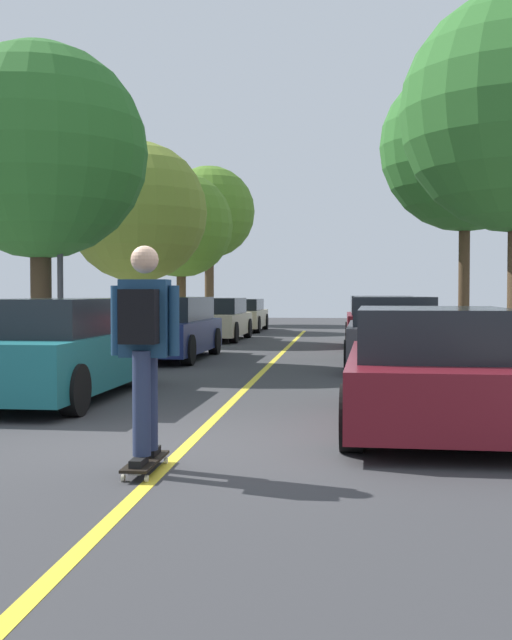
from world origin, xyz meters
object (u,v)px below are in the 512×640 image
Objects in this scene: street_tree_left_farthest at (209,213)px; parked_car_left_farthest at (240,315)px; street_tree_left_far at (181,225)px; skateboarder at (144,339)px; parked_car_left_far at (216,320)px; street_tree_left_nearest at (40,152)px; parked_car_right_nearest at (432,369)px; parked_car_right_far at (379,322)px; street_tree_left_near at (137,212)px; parked_car_left_nearest at (58,349)px; parked_car_left_near at (165,328)px; skateboard at (146,462)px; street_tree_right_near at (465,147)px; streetlamp at (60,208)px; parked_car_right_near at (392,333)px.

parked_car_left_farthest is at bearing -69.73° from street_tree_left_farthest.
street_tree_left_far is 3.36× the size of skateboarder.
parked_car_left_far is 0.67× the size of street_tree_left_nearest.
street_tree_left_far is (0.00, 14.41, -0.30)m from street_tree_left_nearest.
parked_car_right_nearest is 0.98× the size of parked_car_right_far.
street_tree_left_nearest is at bearing -90.00° from street_tree_left_near.
parked_car_left_far is at bearing -89.99° from parked_car_left_farthest.
parked_car_left_far is 13.06m from street_tree_left_farthest.
street_tree_left_nearest is at bearing -98.62° from parked_car_left_farthest.
skateboarder is at bearing -61.78° from parked_car_left_nearest.
parked_car_left_nearest is at bearing -90.00° from parked_car_left_farthest.
parked_car_left_near is 11.49m from skateboard.
parked_car_left_farthest is at bearing 90.00° from parked_car_left_nearest.
street_tree_right_near is at bearing 72.54° from skateboard.
streetlamp is (-1.75, -9.11, 2.58)m from parked_car_left_far.
street_tree_left_farthest is (-7.23, 20.72, 4.55)m from parked_car_right_near.
skateboard is (-2.61, -2.50, -0.57)m from parked_car_right_nearest.
parked_car_left_far is 16.67m from parked_car_right_nearest.
parked_car_left_farthest is 24.46m from skateboard.
street_tree_left_farthest is 21.22m from streetlamp.
parked_car_left_far is 9.14m from street_tree_right_near.
skateboard is at bearing -79.07° from street_tree_left_far.
skateboarder is at bearing -64.19° from street_tree_left_nearest.
parked_car_left_nearest is 12.16m from parked_car_right_far.
parked_car_right_far is 0.86× the size of streetlamp.
parked_car_right_nearest is at bearing -77.14° from parked_car_left_farthest.
street_tree_right_near is at bearing -50.86° from parked_car_left_farthest.
streetlamp reaches higher than parked_car_left_nearest.
street_tree_left_near reaches higher than parked_car_left_near.
street_tree_left_near is at bearing 133.41° from parked_car_right_near.
parked_car_right_near is 10.07m from skateboard.
street_tree_left_nearest reaches higher than street_tree_left_far.
street_tree_left_farthest is (0.00, 20.90, 0.84)m from street_tree_left_nearest.
parked_car_right_near is 0.62× the size of street_tree_right_near.
parked_car_right_nearest is 13.97m from street_tree_right_near.
street_tree_left_nearest is (-2.25, 5.13, 3.70)m from parked_car_left_nearest.
parked_car_right_near is 0.72× the size of street_tree_left_nearest.
parked_car_left_near is at bearing -90.00° from parked_car_left_far.
streetlamp is at bearing -86.47° from street_tree_left_near.
parked_car_left_near is 0.75× the size of street_tree_left_near.
parked_car_right_nearest is at bearing -60.26° from parked_car_left_near.
street_tree_left_farthest reaches higher than street_tree_left_far.
parked_car_right_nearest is (4.98, -21.83, 0.03)m from parked_car_left_farthest.
street_tree_left_near is at bearing 99.83° from parked_car_left_nearest.
street_tree_left_far is at bearing 130.59° from parked_car_right_far.
parked_car_left_farthest is 8.06m from street_tree_left_near.
parked_car_left_near is 10.05m from parked_car_right_nearest.
street_tree_left_far is 12.78m from street_tree_right_near.
street_tree_left_near reaches higher than parked_car_left_far.
streetlamp is at bearing -132.26° from parked_car_left_near.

